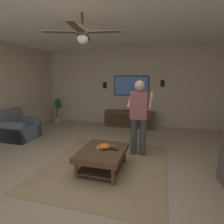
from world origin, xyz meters
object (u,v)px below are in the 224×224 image
object	(u,v)px
remote_white	(98,147)
bowl	(104,146)
wall_speaker_right	(105,85)
potted_plant_tall	(58,108)
wall_speaker_left	(163,83)
person_standing	(139,114)
book	(103,146)
armchair	(19,129)
ceiling_fan	(82,34)
remote_grey	(111,146)
vase_round	(130,108)
coffee_table	(102,155)
media_console	(129,119)
remote_black	(114,149)
tv	(131,86)

from	to	relation	value
remote_white	bowl	bearing A→B (deg)	-110.50
wall_speaker_right	potted_plant_tall	bearing A→B (deg)	102.81
wall_speaker_left	person_standing	bearing A→B (deg)	170.50
book	remote_white	bearing A→B (deg)	-27.85
armchair	ceiling_fan	distance (m)	3.55
armchair	ceiling_fan	size ratio (longest dim) A/B	0.69
ceiling_fan	bowl	bearing A→B (deg)	-39.65
remote_grey	wall_speaker_left	xyz separation A→B (m)	(3.24, -0.85, 1.10)
remote_grey	vase_round	size ratio (longest dim) A/B	0.68
potted_plant_tall	wall_speaker_right	xyz separation A→B (m)	(0.40, -1.77, 0.87)
armchair	potted_plant_tall	bearing A→B (deg)	90.60
armchair	coffee_table	xyz separation A→B (m)	(-1.02, -2.81, 0.02)
person_standing	bowl	xyz separation A→B (m)	(-0.83, 0.52, -0.48)
vase_round	wall_speaker_right	world-z (taller)	wall_speaker_right
armchair	coffee_table	world-z (taller)	armchair
potted_plant_tall	ceiling_fan	size ratio (longest dim) A/B	0.77
remote_white	wall_speaker_left	bearing A→B (deg)	-39.27
wall_speaker_right	person_standing	bearing A→B (deg)	-147.68
bowl	remote_white	xyz separation A→B (m)	(-0.00, 0.12, -0.04)
coffee_table	media_console	xyz separation A→B (m)	(3.17, 0.10, -0.02)
wall_speaker_left	wall_speaker_right	distance (m)	2.03
book	wall_speaker_right	xyz separation A→B (m)	(3.31, 1.04, 1.00)
potted_plant_tall	remote_grey	xyz separation A→B (m)	(-2.84, -2.94, -0.14)
remote_grey	person_standing	bearing A→B (deg)	-142.09
potted_plant_tall	vase_round	world-z (taller)	potted_plant_tall
wall_speaker_left	ceiling_fan	size ratio (longest dim) A/B	0.18
media_console	wall_speaker_right	size ratio (longest dim) A/B	7.73
potted_plant_tall	vase_round	size ratio (longest dim) A/B	4.19
coffee_table	wall_speaker_right	distance (m)	3.76
coffee_table	book	bearing A→B (deg)	12.42
media_console	remote_white	distance (m)	3.12
book	ceiling_fan	size ratio (longest dim) A/B	0.18
remote_grey	ceiling_fan	bearing A→B (deg)	30.64
media_console	book	bearing A→B (deg)	1.31
bowl	book	bearing A→B (deg)	38.65
remote_white	vase_round	bearing A→B (deg)	-22.61
bowl	vase_round	distance (m)	3.08
person_standing	potted_plant_tall	size ratio (longest dim) A/B	1.78
book	ceiling_fan	bearing A→B (deg)	-7.58
remote_grey	potted_plant_tall	bearing A→B (deg)	-64.85
coffee_table	book	size ratio (longest dim) A/B	4.55
remote_grey	wall_speaker_right	world-z (taller)	wall_speaker_right
bowl	book	xyz separation A→B (m)	(0.06, 0.05, -0.03)
coffee_table	wall_speaker_right	xyz separation A→B (m)	(3.43, 1.07, 1.13)
potted_plant_tall	book	xyz separation A→B (m)	(-2.91, -2.81, -0.14)
remote_white	vase_round	xyz separation A→B (m)	(3.08, -0.04, 0.25)
person_standing	potted_plant_tall	world-z (taller)	person_standing
book	remote_black	bearing A→B (deg)	95.29
tv	wall_speaker_right	world-z (taller)	tv
remote_white	remote_grey	xyz separation A→B (m)	(0.12, -0.20, 0.00)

